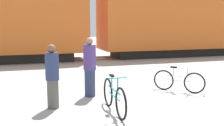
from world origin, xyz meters
TOP-DOWN VIEW (x-y plane):
  - ground_plane at (0.00, 0.00)m, footprint 80.00×80.00m
  - freight_train at (0.00, 10.89)m, footprint 23.35×2.95m
  - rail_near at (0.00, 10.17)m, footprint 35.35×0.07m
  - rail_far at (0.00, 11.61)m, footprint 35.35×0.07m
  - bicycle_silver at (0.75, 1.94)m, footprint 1.23×1.21m
  - bicycle_teal at (-1.87, 0.61)m, footprint 0.46×1.83m
  - person_in_purple at (-2.12, 2.26)m, footprint 0.38×0.38m
  - person_in_navy at (-3.28, 1.42)m, footprint 0.35×0.35m

SIDE VIEW (x-z plane):
  - ground_plane at x=0.00m, z-range 0.00..0.00m
  - rail_near at x=0.00m, z-range 0.00..0.01m
  - rail_far at x=0.00m, z-range 0.00..0.01m
  - bicycle_silver at x=0.75m, z-range -0.06..0.78m
  - bicycle_teal at x=-1.87m, z-range -0.07..0.88m
  - person_in_navy at x=-3.28m, z-range 0.00..1.67m
  - person_in_purple at x=-2.12m, z-range 0.00..1.78m
  - freight_train at x=0.00m, z-range 0.13..5.47m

